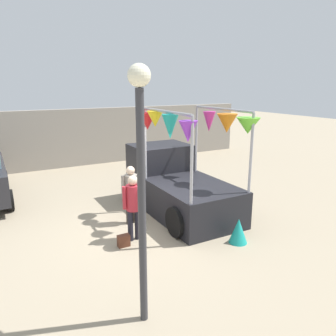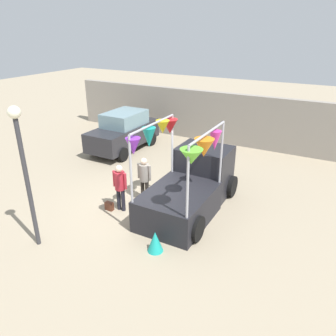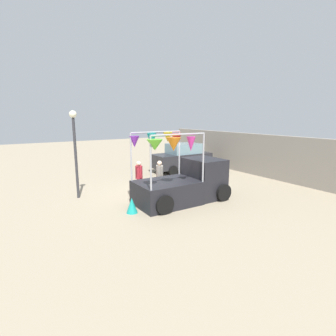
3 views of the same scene
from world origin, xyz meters
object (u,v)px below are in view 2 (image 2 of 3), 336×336
Objects in this scene: vendor_truck at (192,182)px; parked_car at (124,131)px; person_vendor at (144,175)px; street_lamp at (23,159)px; handbag at (109,206)px; folded_kite_bundle_teal at (155,242)px; person_customer at (120,184)px.

vendor_truck is 1.04× the size of parked_car.
person_vendor is (-1.61, -0.43, 0.07)m from vendor_truck.
vendor_truck is 1.05× the size of street_lamp.
handbag is 0.47× the size of folded_kite_bundle_teal.
person_customer is 1.01× the size of person_vendor.
handbag is (-0.35, -0.20, -0.83)m from person_customer.
street_lamp reaches higher than handbag.
person_customer is at bearing 29.74° from handbag.
vendor_truck reaches higher than handbag.
vendor_truck is 1.66m from person_vendor.
street_lamp is at bearing -72.31° from parked_car.
vendor_truck is at bearing 35.27° from person_customer.
person_customer is (3.34, -4.84, 0.03)m from parked_car.
vendor_truck is at bearing 93.60° from folded_kite_bundle_teal.
parked_car reaches higher than person_customer.
person_customer is 2.69× the size of folded_kite_bundle_teal.
street_lamp is at bearing -125.78° from vendor_truck.
parked_car is 2.48× the size of person_customer.
folded_kite_bundle_teal is (0.17, -2.70, -0.59)m from vendor_truck.
folded_kite_bundle_teal is at bearing -48.56° from parked_car.
person_customer is 5.76× the size of handbag.
handbag is at bearing -145.53° from vendor_truck.
parked_car is 8.25m from folded_kite_bundle_teal.
parked_car is at bearing 133.32° from person_vendor.
parked_car is at bearing 107.69° from street_lamp.
parked_car is 5.91m from handbag.
parked_car is at bearing 131.44° from folded_kite_bundle_teal.
person_customer is 1.00m from person_vendor.
vendor_truck is 2.88m from handbag.
person_customer is 2.58m from folded_kite_bundle_teal.
folded_kite_bundle_teal is at bearing -24.72° from handbag.
vendor_truck is 2.58× the size of person_customer.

